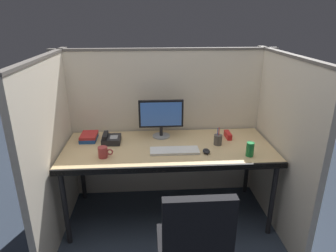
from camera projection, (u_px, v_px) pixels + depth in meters
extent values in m
plane|color=#2D3847|center=(171.00, 234.00, 2.69)|extent=(8.00, 8.00, 0.00)
cube|color=beige|center=(165.00, 126.00, 3.11)|extent=(2.20, 0.05, 1.55)
cube|color=#605B56|center=(165.00, 49.00, 2.83)|extent=(2.21, 0.06, 0.02)
cube|color=beige|center=(54.00, 151.00, 2.54)|extent=(0.05, 1.40, 1.55)
cube|color=#605B56|center=(40.00, 58.00, 2.26)|extent=(0.06, 1.41, 0.02)
cube|color=beige|center=(279.00, 144.00, 2.66)|extent=(0.05, 1.40, 1.55)
cube|color=#605B56|center=(292.00, 55.00, 2.39)|extent=(0.06, 1.41, 0.02)
cube|color=tan|center=(168.00, 148.00, 2.71)|extent=(1.90, 0.80, 0.04)
cube|color=black|center=(172.00, 169.00, 2.35)|extent=(1.90, 0.02, 0.05)
cylinder|color=black|center=(65.00, 209.00, 2.47)|extent=(0.04, 0.04, 0.70)
cylinder|color=black|center=(272.00, 200.00, 2.58)|extent=(0.04, 0.04, 0.70)
cylinder|color=black|center=(82.00, 169.00, 3.10)|extent=(0.04, 0.04, 0.70)
cylinder|color=black|center=(247.00, 164.00, 3.22)|extent=(0.04, 0.04, 0.70)
cube|color=black|center=(192.00, 249.00, 1.89)|extent=(0.44, 0.44, 0.07)
cube|color=black|center=(199.00, 236.00, 1.62)|extent=(0.40, 0.06, 0.48)
cylinder|color=gray|center=(161.00, 136.00, 2.92)|extent=(0.17, 0.17, 0.01)
cylinder|color=black|center=(161.00, 131.00, 2.90)|extent=(0.03, 0.03, 0.09)
cube|color=black|center=(161.00, 114.00, 2.84)|extent=(0.43, 0.03, 0.27)
cube|color=#3F72D8|center=(161.00, 114.00, 2.82)|extent=(0.39, 0.01, 0.23)
cube|color=silver|center=(174.00, 151.00, 2.59)|extent=(0.43, 0.15, 0.02)
ellipsoid|color=black|center=(206.00, 151.00, 2.57)|extent=(0.06, 0.10, 0.03)
cylinder|color=#59595B|center=(206.00, 149.00, 2.58)|extent=(0.01, 0.01, 0.01)
cube|color=red|center=(228.00, 135.00, 2.89)|extent=(0.04, 0.15, 0.06)
cylinder|color=#4C4742|center=(218.00, 140.00, 2.73)|extent=(0.08, 0.08, 0.09)
cylinder|color=red|center=(219.00, 136.00, 2.71)|extent=(0.01, 0.01, 0.16)
cylinder|color=#263FB2|center=(217.00, 136.00, 2.72)|extent=(0.01, 0.01, 0.15)
cylinder|color=black|center=(219.00, 137.00, 2.72)|extent=(0.01, 0.01, 0.14)
cube|color=black|center=(111.00, 140.00, 2.78)|extent=(0.17, 0.19, 0.06)
cube|color=black|center=(105.00, 135.00, 2.76)|extent=(0.04, 0.17, 0.03)
cube|color=gray|center=(114.00, 137.00, 2.76)|extent=(0.07, 0.09, 0.00)
cylinder|color=#993333|center=(103.00, 152.00, 2.48)|extent=(0.08, 0.08, 0.09)
torus|color=#993333|center=(110.00, 152.00, 2.48)|extent=(0.06, 0.01, 0.06)
cylinder|color=#197233|center=(250.00, 149.00, 2.50)|extent=(0.07, 0.07, 0.12)
cube|color=#1E478C|center=(89.00, 138.00, 2.84)|extent=(0.15, 0.21, 0.03)
cube|color=#B22626|center=(89.00, 135.00, 2.83)|extent=(0.15, 0.21, 0.02)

